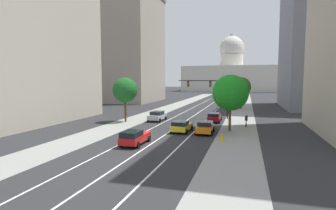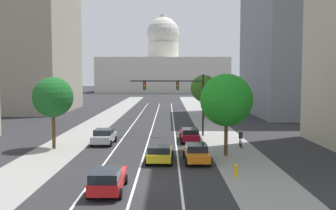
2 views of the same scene
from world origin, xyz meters
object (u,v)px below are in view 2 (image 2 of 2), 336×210
car_crimson (191,134)px  car_red (109,179)px  traffic_signal_mast (182,93)px  car_yellow (161,153)px  fire_hydrant (237,170)px  street_tree_mid_left (54,97)px  street_tree_mid_right (228,100)px  car_silver (105,136)px  street_tree_near_right (205,88)px  car_orange (198,153)px  capitol_building (165,70)px  cyclist (242,139)px

car_crimson → car_red: bearing=160.5°
car_red → traffic_signal_mast: (5.03, 21.22, 4.21)m
car_red → car_yellow: car_red is taller
car_red → fire_hydrant: (8.30, 3.54, -0.34)m
car_crimson → street_tree_mid_left: (-13.23, -3.84, 4.16)m
traffic_signal_mast → car_red: bearing=-103.3°
traffic_signal_mast → street_tree_mid_right: size_ratio=1.20×
car_crimson → traffic_signal_mast: bearing=11.7°
car_silver → car_yellow: size_ratio=1.00×
car_red → street_tree_mid_right: 14.10m
traffic_signal_mast → car_yellow: bearing=-98.9°
car_red → street_tree_near_right: 39.79m
car_silver → traffic_signal_mast: 10.51m
car_crimson → car_orange: 9.45m
car_crimson → traffic_signal_mast: 5.84m
car_red → street_tree_near_right: size_ratio=0.62×
capitol_building → street_tree_mid_right: size_ratio=7.64×
capitol_building → street_tree_mid_right: 130.96m
street_tree_mid_right → traffic_signal_mast: bearing=108.5°
fire_hydrant → street_tree_near_right: bearing=88.2°
car_orange → cyclist: 7.86m
capitol_building → street_tree_mid_right: bearing=-86.9°
car_silver → car_yellow: bearing=-141.5°
car_yellow → cyclist: bearing=-48.9°
car_yellow → car_orange: size_ratio=0.99×
car_yellow → fire_hydrant: 6.87m
street_tree_mid_right → car_red: bearing=-129.9°
car_yellow → cyclist: cyclist is taller
car_yellow → car_orange: car_orange is taller
car_orange → street_tree_near_right: street_tree_near_right is taller
car_red → cyclist: bearing=-37.3°
fire_hydrant → cyclist: cyclist is taller
car_silver → car_red: 16.09m
street_tree_mid_right → street_tree_near_right: street_tree_mid_right is taller
car_silver → car_orange: 11.91m
car_silver → fire_hydrant: (11.25, -12.28, -0.34)m
cyclist → street_tree_mid_right: bearing=155.6°
car_silver → fire_hydrant: size_ratio=4.57×
traffic_signal_mast → cyclist: bearing=-51.6°
car_orange → street_tree_mid_right: bearing=-48.9°
traffic_signal_mast → street_tree_near_right: 17.77m
car_orange → car_crimson: bearing=-1.3°
street_tree_mid_left → capitol_building: bearing=86.1°
car_crimson → street_tree_mid_left: street_tree_mid_left is taller
traffic_signal_mast → street_tree_near_right: size_ratio=1.20×
car_crimson → car_orange: size_ratio=1.13×
street_tree_mid_left → street_tree_mid_right: bearing=-11.0°
car_red → fire_hydrant: size_ratio=4.83×
street_tree_mid_left → street_tree_near_right: 30.07m
car_crimson → capitol_building: bearing=1.3°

